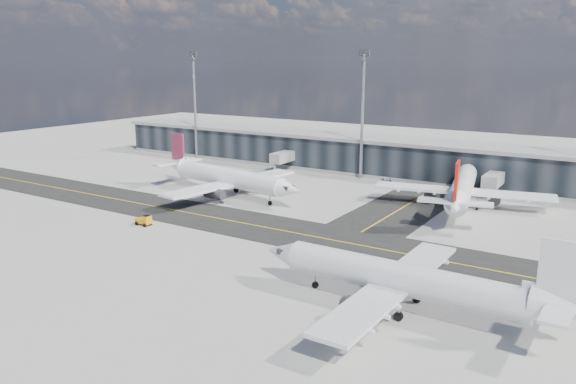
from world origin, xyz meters
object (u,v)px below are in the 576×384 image
at_px(airliner_near, 406,280).
at_px(baggage_tug, 145,220).
at_px(airliner_redtail, 462,188).
at_px(service_van, 387,182).
at_px(airliner_af, 227,177).

height_order(airliner_near, baggage_tug, airliner_near).
bearing_deg(airliner_redtail, airliner_near, -92.95).
bearing_deg(baggage_tug, airliner_near, 83.35).
xyz_separation_m(baggage_tug, service_van, (22.21, 49.86, -0.15)).
relative_size(airliner_af, baggage_tug, 12.93).
relative_size(airliner_af, airliner_redtail, 1.00).
xyz_separation_m(airliner_near, service_van, (-26.01, 57.63, -2.80)).
height_order(airliner_redtail, service_van, airliner_redtail).
bearing_deg(service_van, airliner_redtail, -61.73).
relative_size(airliner_near, service_van, 6.68).
distance_m(airliner_af, airliner_redtail, 45.51).
bearing_deg(airliner_af, baggage_tug, 13.40).
height_order(baggage_tug, service_van, baggage_tug).
bearing_deg(airliner_near, service_van, 25.10).
distance_m(airliner_af, airliner_near, 59.24).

